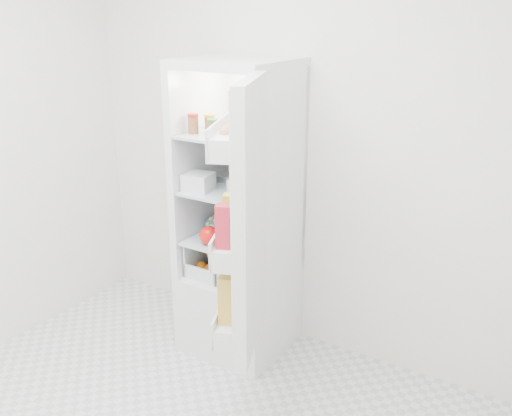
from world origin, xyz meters
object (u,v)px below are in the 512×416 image
Objects in this scene: refrigerator at (243,246)px; fridge_door at (245,225)px; mushroom_bowl at (217,226)px; red_cabbage at (256,228)px.

refrigerator is 1.38× the size of fridge_door.
fridge_door reaches higher than mushroom_bowl.
red_cabbage is 1.03× the size of mushroom_bowl.
refrigerator is at bearing 14.61° from mushroom_bowl.
fridge_door is (0.30, -0.58, 0.27)m from red_cabbage.
red_cabbage is 0.28m from mushroom_bowl.
red_cabbage is at bearing -15.41° from refrigerator.
refrigerator is 12.49× the size of mushroom_bowl.
mushroom_bowl is at bearing 22.51° from fridge_door.
refrigerator is 0.20m from red_cabbage.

